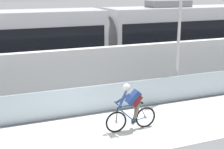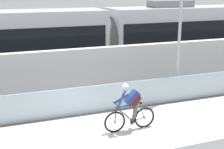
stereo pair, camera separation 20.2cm
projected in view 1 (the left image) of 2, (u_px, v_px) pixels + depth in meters
ground_plane at (102, 135)px, 9.94m from camera, size 200.00×200.00×0.00m
bike_path_deck at (102, 135)px, 9.94m from camera, size 32.00×3.20×0.01m
glass_parapet at (85, 100)px, 11.46m from camera, size 32.00×0.05×1.04m
concrete_barrier_wall at (72, 74)px, 12.94m from camera, size 32.00×0.36×2.10m
tram_rail_near at (60, 82)px, 15.45m from camera, size 32.00×0.08×0.01m
tram_rail_far at (55, 75)px, 16.74m from camera, size 32.00×0.08×0.01m
tram at (104, 39)px, 16.48m from camera, size 22.56×2.54×3.81m
cyclist_on_bike at (131, 107)px, 10.09m from camera, size 1.77×0.58×1.61m
lamp_post_antenna at (180, 19)px, 12.40m from camera, size 0.28×0.28×5.20m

